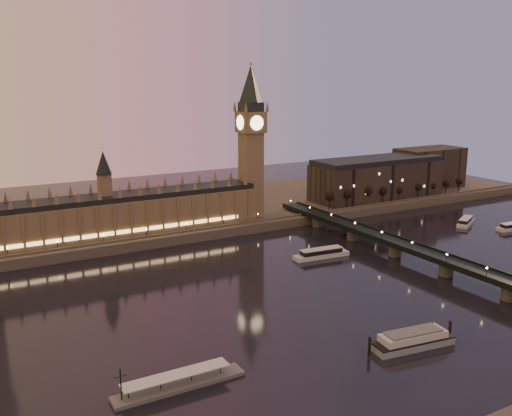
# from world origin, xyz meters

# --- Properties ---
(ground) EXTENTS (700.00, 700.00, 0.00)m
(ground) POSITION_xyz_m (0.00, 0.00, 0.00)
(ground) COLOR black
(ground) RESTS_ON ground
(far_embankment) EXTENTS (560.00, 130.00, 6.00)m
(far_embankment) POSITION_xyz_m (30.00, 165.00, 3.00)
(far_embankment) COLOR #423D35
(far_embankment) RESTS_ON ground
(palace_of_westminster) EXTENTS (180.00, 26.62, 52.00)m
(palace_of_westminster) POSITION_xyz_m (-40.12, 120.99, 21.71)
(palace_of_westminster) COLOR brown
(palace_of_westminster) RESTS_ON ground
(big_ben) EXTENTS (17.68, 17.68, 104.00)m
(big_ben) POSITION_xyz_m (53.99, 120.99, 63.95)
(big_ben) COLOR brown
(big_ben) RESTS_ON ground
(westminster_bridge) EXTENTS (13.20, 260.00, 15.30)m
(westminster_bridge) POSITION_xyz_m (91.61, 0.00, 5.52)
(westminster_bridge) COLOR black
(westminster_bridge) RESTS_ON ground
(city_block) EXTENTS (155.00, 45.00, 34.00)m
(city_block) POSITION_xyz_m (194.94, 130.93, 22.24)
(city_block) COLOR black
(city_block) RESTS_ON ground
(bare_tree_0) EXTENTS (5.79, 5.79, 11.76)m
(bare_tree_0) POSITION_xyz_m (112.09, 109.00, 14.77)
(bare_tree_0) COLOR black
(bare_tree_0) RESTS_ON ground
(bare_tree_1) EXTENTS (5.79, 5.79, 11.76)m
(bare_tree_1) POSITION_xyz_m (129.18, 109.00, 14.77)
(bare_tree_1) COLOR black
(bare_tree_1) RESTS_ON ground
(bare_tree_2) EXTENTS (5.79, 5.79, 11.76)m
(bare_tree_2) POSITION_xyz_m (146.27, 109.00, 14.77)
(bare_tree_2) COLOR black
(bare_tree_2) RESTS_ON ground
(bare_tree_3) EXTENTS (5.79, 5.79, 11.76)m
(bare_tree_3) POSITION_xyz_m (163.36, 109.00, 14.77)
(bare_tree_3) COLOR black
(bare_tree_3) RESTS_ON ground
(bare_tree_4) EXTENTS (5.79, 5.79, 11.76)m
(bare_tree_4) POSITION_xyz_m (180.45, 109.00, 14.77)
(bare_tree_4) COLOR black
(bare_tree_4) RESTS_ON ground
(bare_tree_5) EXTENTS (5.79, 5.79, 11.76)m
(bare_tree_5) POSITION_xyz_m (197.54, 109.00, 14.77)
(bare_tree_5) COLOR black
(bare_tree_5) RESTS_ON ground
(bare_tree_6) EXTENTS (5.79, 5.79, 11.76)m
(bare_tree_6) POSITION_xyz_m (214.63, 109.00, 14.77)
(bare_tree_6) COLOR black
(bare_tree_6) RESTS_ON ground
(bare_tree_7) EXTENTS (5.79, 5.79, 11.76)m
(bare_tree_7) POSITION_xyz_m (231.73, 109.00, 14.77)
(bare_tree_7) COLOR black
(bare_tree_7) RESTS_ON ground
(bare_tree_8) EXTENTS (5.79, 5.79, 11.76)m
(bare_tree_8) POSITION_xyz_m (248.82, 109.00, 14.77)
(bare_tree_8) COLOR black
(bare_tree_8) RESTS_ON ground
(cruise_boat_a) EXTENTS (33.97, 10.23, 5.35)m
(cruise_boat_a) POSITION_xyz_m (53.37, 37.40, 2.36)
(cruise_boat_a) COLOR silver
(cruise_boat_a) RESTS_ON ground
(cruise_boat_c) EXTENTS (25.13, 17.81, 4.98)m
(cruise_boat_c) POSITION_xyz_m (184.25, 47.55, 2.20)
(cruise_boat_c) COLOR silver
(cruise_boat_c) RESTS_ON ground
(moored_barge) EXTENTS (38.18, 13.45, 7.05)m
(moored_barge) POSITION_xyz_m (18.81, -69.46, 2.98)
(moored_barge) COLOR gray
(moored_barge) RESTS_ON ground
(pontoon_pier) EXTENTS (45.66, 7.61, 12.18)m
(pontoon_pier) POSITION_xyz_m (-70.11, -52.58, 1.31)
(pontoon_pier) COLOR #595B5E
(pontoon_pier) RESTS_ON ground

